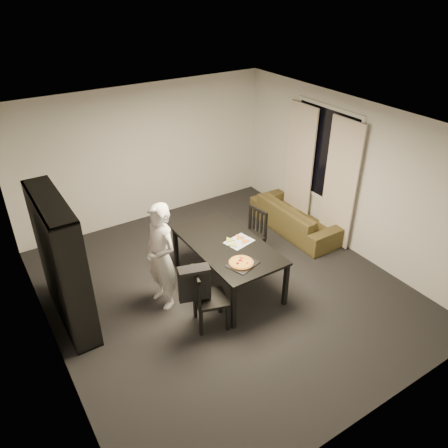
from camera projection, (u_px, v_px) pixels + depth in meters
room at (224, 216)px, 6.16m from camera, size 5.01×5.51×2.61m
window_pane at (325, 154)px, 7.64m from camera, size 0.02×1.40×1.60m
window_frame at (324, 154)px, 7.64m from camera, size 0.03×1.52×1.72m
curtain_left at (340, 184)px, 7.40m from camera, size 0.03×0.70×2.25m
curtain_right at (300, 164)px, 8.16m from camera, size 0.03×0.70×2.25m
bookshelf at (62, 263)px, 5.77m from camera, size 0.35×1.50×1.90m
dining_table at (228, 248)px, 6.57m from camera, size 1.00×1.81×0.75m
chair_left at (204, 295)px, 5.86m from camera, size 0.54×0.54×0.93m
chair_right at (253, 231)px, 7.30m from camera, size 0.48×0.48×0.91m
draped_jacket at (194, 283)px, 5.71m from camera, size 0.44×0.29×0.51m
person at (161, 257)px, 6.13m from camera, size 0.49×0.65×1.63m
baking_tray at (243, 264)px, 6.08m from camera, size 0.48×0.43×0.01m
pepperoni_pizza at (241, 263)px, 6.07m from camera, size 0.35×0.35×0.03m
kitchen_towel at (239, 242)px, 6.58m from camera, size 0.46×0.38×0.01m
pizza_slices at (236, 241)px, 6.58m from camera, size 0.45×0.42×0.01m
sofa at (295, 217)px, 8.20m from camera, size 0.75×1.91×0.56m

